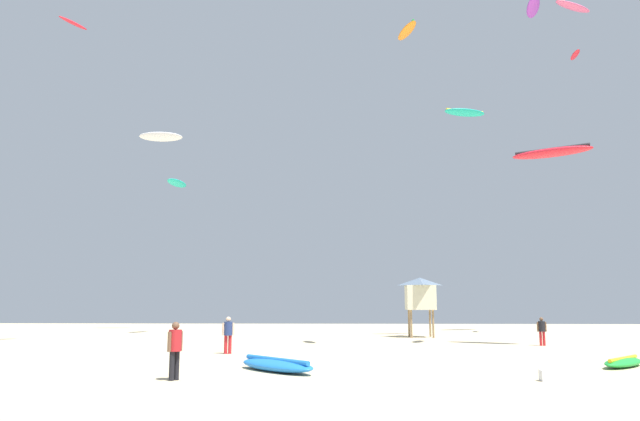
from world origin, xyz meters
name	(u,v)px	position (x,y,z in m)	size (l,w,h in m)	color
ground_plane	(280,410)	(0.00, 0.00, 0.00)	(120.00, 120.00, 0.00)	beige
person_foreground	(175,346)	(-3.75, 4.97, 1.01)	(0.39, 0.51, 1.73)	black
person_midground	(228,332)	(-4.07, 14.86, 0.99)	(0.55, 0.38, 1.69)	#B21E23
person_left	(542,329)	(12.30, 21.11, 0.91)	(0.51, 0.35, 1.56)	#B21E23
kite_grounded_near	(276,365)	(-0.97, 7.54, 0.22)	(3.38, 3.61, 0.49)	blue
kite_grounded_mid	(623,362)	(11.50, 9.52, 0.18)	(2.67, 2.86, 0.38)	green
lifeguard_tower	(420,293)	(6.66, 29.64, 3.05)	(2.30, 2.30, 4.15)	#8C704C
cooler_box	(550,376)	(7.46, 5.28, 0.16)	(0.56, 0.36, 0.32)	white
kite_aloft_0	(552,152)	(13.13, 20.19, 10.77)	(4.41, 3.24, 0.54)	red
kite_aloft_1	(533,7)	(12.06, 18.68, 18.80)	(1.36, 2.69, 0.44)	purple
kite_aloft_2	(465,112)	(10.29, 29.70, 16.31)	(3.36, 1.86, 0.57)	#19B29E
kite_aloft_3	(73,23)	(-14.93, 19.93, 19.05)	(1.42, 2.08, 0.41)	red
kite_aloft_4	(161,137)	(-15.80, 40.27, 17.81)	(4.10, 1.59, 0.98)	white
kite_aloft_5	(177,183)	(-12.07, 33.23, 11.89)	(1.36, 3.24, 0.53)	#19B29E
kite_aloft_6	(407,31)	(4.93, 18.40, 17.41)	(1.23, 2.53, 0.34)	orange
kite_aloft_7	(575,55)	(19.51, 31.98, 21.63)	(0.90, 2.10, 0.36)	red
kite_aloft_8	(573,6)	(20.63, 34.55, 27.02)	(4.05, 3.09, 0.61)	#E5598C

